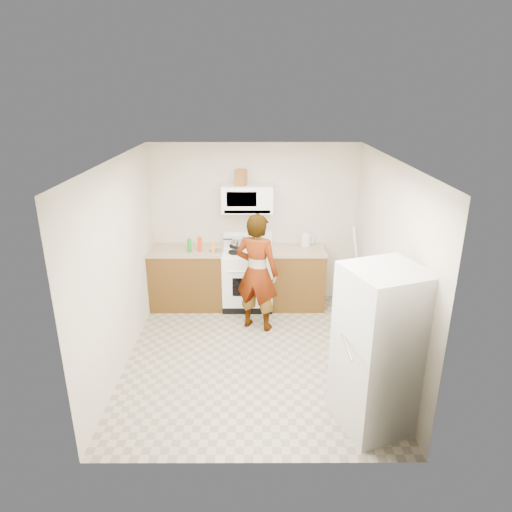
{
  "coord_description": "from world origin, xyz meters",
  "views": [
    {
      "loc": [
        0.02,
        -5.08,
        3.24
      ],
      "look_at": [
        0.03,
        0.55,
        1.17
      ],
      "focal_mm": 32.0,
      "sensor_mm": 36.0,
      "label": 1
    }
  ],
  "objects_px": {
    "gas_range": "(248,276)",
    "fridge": "(379,350)",
    "microwave": "(247,198)",
    "kettle": "(306,240)",
    "saucepan": "(238,241)",
    "person": "(257,273)"
  },
  "relations": [
    {
      "from": "microwave",
      "to": "saucepan",
      "type": "bearing_deg",
      "value": 167.63
    },
    {
      "from": "person",
      "to": "saucepan",
      "type": "bearing_deg",
      "value": -49.79
    },
    {
      "from": "gas_range",
      "to": "saucepan",
      "type": "relative_size",
      "value": 5.52
    },
    {
      "from": "kettle",
      "to": "saucepan",
      "type": "xyz_separation_m",
      "value": [
        -1.06,
        -0.02,
        -0.01
      ]
    },
    {
      "from": "gas_range",
      "to": "microwave",
      "type": "xyz_separation_m",
      "value": [
        0.0,
        0.13,
        1.21
      ]
    },
    {
      "from": "gas_range",
      "to": "fridge",
      "type": "height_order",
      "value": "fridge"
    },
    {
      "from": "kettle",
      "to": "saucepan",
      "type": "bearing_deg",
      "value": 172.9
    },
    {
      "from": "person",
      "to": "saucepan",
      "type": "xyz_separation_m",
      "value": [
        -0.29,
        0.88,
        0.16
      ]
    },
    {
      "from": "microwave",
      "to": "person",
      "type": "height_order",
      "value": "microwave"
    },
    {
      "from": "microwave",
      "to": "person",
      "type": "distance_m",
      "value": 1.21
    },
    {
      "from": "gas_range",
      "to": "kettle",
      "type": "xyz_separation_m",
      "value": [
        0.91,
        0.18,
        0.54
      ]
    },
    {
      "from": "saucepan",
      "to": "microwave",
      "type": "bearing_deg",
      "value": -12.37
    },
    {
      "from": "gas_range",
      "to": "kettle",
      "type": "relative_size",
      "value": 6.38
    },
    {
      "from": "microwave",
      "to": "fridge",
      "type": "bearing_deg",
      "value": -64.96
    },
    {
      "from": "person",
      "to": "fridge",
      "type": "height_order",
      "value": "fridge"
    },
    {
      "from": "microwave",
      "to": "fridge",
      "type": "relative_size",
      "value": 0.45
    },
    {
      "from": "gas_range",
      "to": "kettle",
      "type": "height_order",
      "value": "gas_range"
    },
    {
      "from": "gas_range",
      "to": "microwave",
      "type": "relative_size",
      "value": 1.49
    },
    {
      "from": "microwave",
      "to": "kettle",
      "type": "relative_size",
      "value": 4.29
    },
    {
      "from": "gas_range",
      "to": "saucepan",
      "type": "xyz_separation_m",
      "value": [
        -0.15,
        0.16,
        0.52
      ]
    },
    {
      "from": "gas_range",
      "to": "person",
      "type": "height_order",
      "value": "person"
    },
    {
      "from": "person",
      "to": "microwave",
      "type": "bearing_deg",
      "value": -58.73
    }
  ]
}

